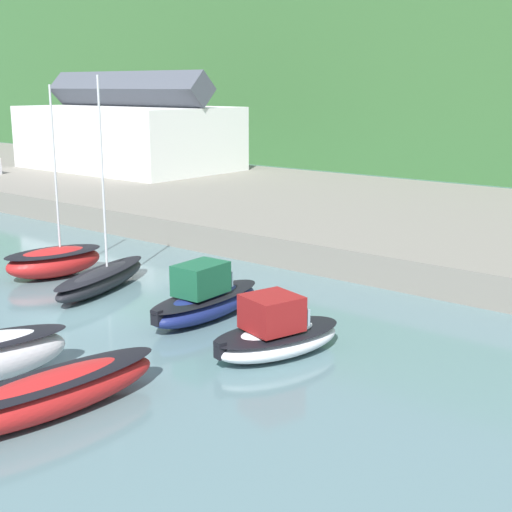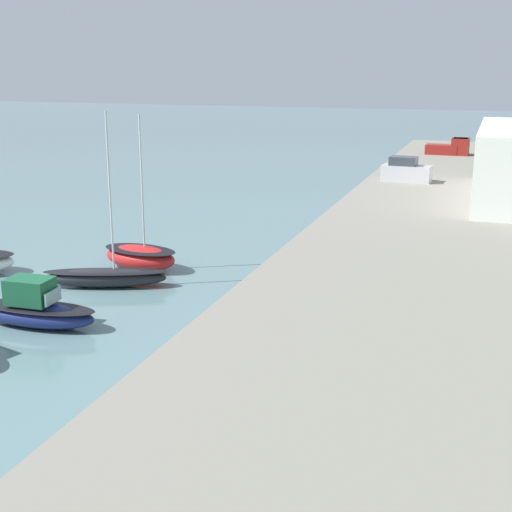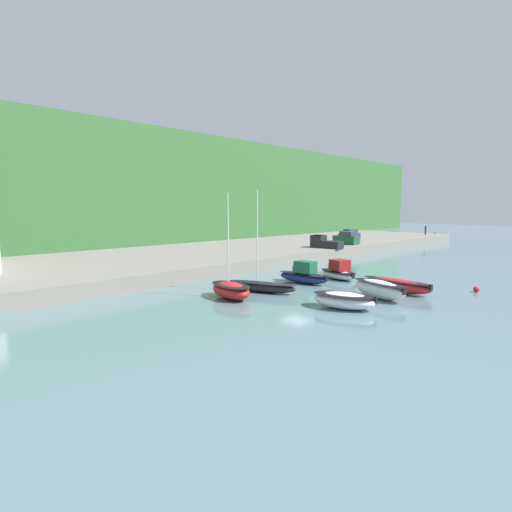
% 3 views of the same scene
% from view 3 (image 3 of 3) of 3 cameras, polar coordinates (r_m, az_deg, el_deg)
% --- Properties ---
extents(ground_plane, '(320.00, 320.00, 0.00)m').
position_cam_3_polar(ground_plane, '(35.84, 5.89, -5.31)').
color(ground_plane, slate).
extents(hillside_backdrop, '(240.00, 66.39, 22.99)m').
position_cam_3_polar(hillside_backdrop, '(104.82, -30.61, 8.14)').
color(hillside_backdrop, '#386633').
rests_on(hillside_backdrop, ground_plane).
extents(quay_promenade, '(138.11, 24.34, 1.47)m').
position_cam_3_polar(quay_promenade, '(52.79, -13.78, -0.70)').
color(quay_promenade, gray).
rests_on(quay_promenade, ground_plane).
extents(moored_boat_0, '(3.17, 5.00, 8.78)m').
position_cam_3_polar(moored_boat_0, '(33.57, -3.64, -4.83)').
color(moored_boat_0, red).
rests_on(moored_boat_0, ground_plane).
extents(moored_boat_1, '(3.56, 6.69, 9.17)m').
position_cam_3_polar(moored_boat_1, '(36.00, 0.87, -4.30)').
color(moored_boat_1, black).
rests_on(moored_boat_1, ground_plane).
extents(moored_boat_2, '(2.15, 5.79, 2.23)m').
position_cam_3_polar(moored_boat_2, '(40.58, 6.80, -2.73)').
color(moored_boat_2, navy).
rests_on(moored_boat_2, ground_plane).
extents(moored_boat_3, '(3.46, 5.24, 2.09)m').
position_cam_3_polar(moored_boat_3, '(43.44, 11.70, -2.27)').
color(moored_boat_3, white).
rests_on(moored_boat_3, ground_plane).
extents(moored_boat_4, '(3.71, 5.31, 1.25)m').
position_cam_3_polar(moored_boat_4, '(30.94, 12.53, -6.14)').
color(moored_boat_4, white).
rests_on(moored_boat_4, ground_plane).
extents(moored_boat_5, '(3.25, 5.73, 1.55)m').
position_cam_3_polar(moored_boat_5, '(35.08, 17.20, -4.50)').
color(moored_boat_5, silver).
rests_on(moored_boat_5, ground_plane).
extents(moored_boat_6, '(2.31, 6.84, 1.21)m').
position_cam_3_polar(moored_boat_6, '(38.23, 19.41, -3.91)').
color(moored_boat_6, red).
rests_on(moored_boat_6, ground_plane).
extents(parked_car_1, '(4.41, 2.35, 2.16)m').
position_cam_3_polar(parked_car_1, '(75.36, 13.23, 2.82)').
color(parked_car_1, navy).
rests_on(parked_car_1, quay_promenade).
extents(parked_car_2, '(1.98, 4.27, 2.16)m').
position_cam_3_polar(parked_car_2, '(68.34, 12.78, 2.43)').
color(parked_car_2, '#1E4C2D').
rests_on(parked_car_2, quay_promenade).
extents(pickup_truck_1, '(2.45, 4.91, 1.90)m').
position_cam_3_polar(pickup_truck_1, '(61.59, 9.71, 1.93)').
color(pickup_truck_1, black).
rests_on(pickup_truck_1, quay_promenade).
extents(person_on_quay, '(0.40, 0.40, 2.14)m').
position_cam_3_polar(person_on_quay, '(97.75, 23.06, 3.47)').
color(person_on_quay, '#232838').
rests_on(person_on_quay, quay_promenade).
extents(dog_on_quay, '(0.72, 0.82, 0.68)m').
position_cam_3_polar(dog_on_quay, '(98.58, 24.20, 3.06)').
color(dog_on_quay, tan).
rests_on(dog_on_quay, quay_promenade).
extents(mooring_buoy_0, '(0.53, 0.53, 0.53)m').
position_cam_3_polar(mooring_buoy_0, '(41.21, 28.96, -4.17)').
color(mooring_buoy_0, red).
rests_on(mooring_buoy_0, ground_plane).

